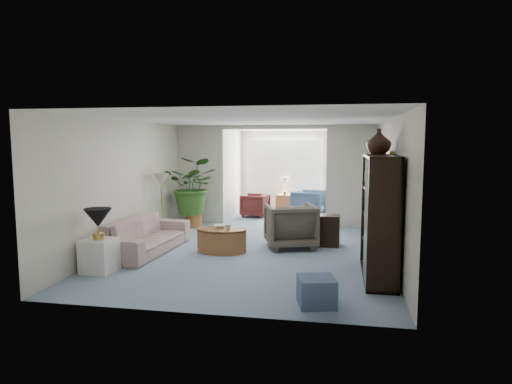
% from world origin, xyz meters
% --- Properties ---
extents(floor, '(6.00, 6.00, 0.00)m').
position_xyz_m(floor, '(0.00, 0.00, 0.00)').
color(floor, '#8BA3B8').
rests_on(floor, ground).
extents(sunroom_floor, '(2.60, 2.60, 0.00)m').
position_xyz_m(sunroom_floor, '(0.00, 4.10, 0.00)').
color(sunroom_floor, '#8BA3B8').
rests_on(sunroom_floor, ground).
extents(back_pier_left, '(1.20, 0.12, 2.50)m').
position_xyz_m(back_pier_left, '(-1.90, 3.00, 1.25)').
color(back_pier_left, silver).
rests_on(back_pier_left, ground).
extents(back_pier_right, '(1.20, 0.12, 2.50)m').
position_xyz_m(back_pier_right, '(1.90, 3.00, 1.25)').
color(back_pier_right, silver).
rests_on(back_pier_right, ground).
extents(back_header, '(2.60, 0.12, 0.10)m').
position_xyz_m(back_header, '(0.00, 3.00, 2.45)').
color(back_header, silver).
rests_on(back_header, back_pier_left).
extents(window_pane, '(2.20, 0.02, 1.50)m').
position_xyz_m(window_pane, '(0.00, 5.18, 1.40)').
color(window_pane, white).
extents(window_blinds, '(2.20, 0.02, 1.50)m').
position_xyz_m(window_blinds, '(0.00, 5.15, 1.40)').
color(window_blinds, white).
extents(framed_picture, '(0.04, 0.50, 0.40)m').
position_xyz_m(framed_picture, '(2.46, -0.10, 1.70)').
color(framed_picture, '#B8AF93').
extents(sofa, '(1.01, 2.28, 0.65)m').
position_xyz_m(sofa, '(-1.97, -0.23, 0.33)').
color(sofa, '#BDAD9F').
rests_on(sofa, ground).
extents(end_table, '(0.51, 0.51, 0.53)m').
position_xyz_m(end_table, '(-2.17, -1.58, 0.27)').
color(end_table, white).
rests_on(end_table, ground).
extents(table_lamp, '(0.44, 0.44, 0.30)m').
position_xyz_m(table_lamp, '(-2.17, -1.58, 0.88)').
color(table_lamp, black).
rests_on(table_lamp, end_table).
extents(floor_lamp, '(0.36, 0.36, 0.28)m').
position_xyz_m(floor_lamp, '(-2.26, 1.27, 1.25)').
color(floor_lamp, beige).
rests_on(floor_lamp, ground).
extents(coffee_table, '(1.21, 1.21, 0.45)m').
position_xyz_m(coffee_table, '(-0.56, 0.04, 0.23)').
color(coffee_table, '#915B35').
rests_on(coffee_table, ground).
extents(coffee_bowl, '(0.28, 0.28, 0.05)m').
position_xyz_m(coffee_bowl, '(-0.61, 0.14, 0.48)').
color(coffee_bowl, white).
rests_on(coffee_bowl, coffee_table).
extents(coffee_cup, '(0.13, 0.13, 0.10)m').
position_xyz_m(coffee_cup, '(-0.41, -0.06, 0.50)').
color(coffee_cup, beige).
rests_on(coffee_cup, coffee_table).
extents(wingback_chair, '(1.19, 1.20, 0.88)m').
position_xyz_m(wingback_chair, '(0.68, 0.65, 0.44)').
color(wingback_chair, '#5D5449').
rests_on(wingback_chair, ground).
extents(side_table_dark, '(0.54, 0.44, 0.63)m').
position_xyz_m(side_table_dark, '(1.38, 0.95, 0.31)').
color(side_table_dark, black).
rests_on(side_table_dark, ground).
extents(entertainment_cabinet, '(0.45, 1.70, 1.89)m').
position_xyz_m(entertainment_cabinet, '(2.23, -1.04, 0.95)').
color(entertainment_cabinet, black).
rests_on(entertainment_cabinet, ground).
extents(cabinet_urn, '(0.39, 0.39, 0.41)m').
position_xyz_m(cabinet_urn, '(2.23, -0.54, 2.09)').
color(cabinet_urn, black).
rests_on(cabinet_urn, entertainment_cabinet).
extents(ottoman, '(0.55, 0.55, 0.37)m').
position_xyz_m(ottoman, '(1.35, -2.45, 0.18)').
color(ottoman, slate).
rests_on(ottoman, ground).
extents(plant_pot, '(0.40, 0.40, 0.32)m').
position_xyz_m(plant_pot, '(-1.88, 2.34, 0.16)').
color(plant_pot, '#9D5F2D').
rests_on(plant_pot, ground).
extents(house_plant, '(1.26, 1.09, 1.40)m').
position_xyz_m(house_plant, '(-1.88, 2.34, 1.02)').
color(house_plant, '#306020').
rests_on(house_plant, plant_pot).
extents(sunroom_chair_blue, '(0.97, 0.95, 0.78)m').
position_xyz_m(sunroom_chair_blue, '(0.81, 4.14, 0.39)').
color(sunroom_chair_blue, slate).
rests_on(sunroom_chair_blue, ground).
extents(sunroom_chair_maroon, '(0.80, 0.78, 0.64)m').
position_xyz_m(sunroom_chair_maroon, '(-0.69, 4.14, 0.32)').
color(sunroom_chair_maroon, '#58201E').
rests_on(sunroom_chair_maroon, ground).
extents(sunroom_table, '(0.50, 0.42, 0.55)m').
position_xyz_m(sunroom_table, '(0.06, 4.89, 0.27)').
color(sunroom_table, '#915B35').
rests_on(sunroom_table, ground).
extents(shelf_clutter, '(0.30, 1.19, 1.06)m').
position_xyz_m(shelf_clutter, '(2.18, -1.13, 1.09)').
color(shelf_clutter, black).
rests_on(shelf_clutter, entertainment_cabinet).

